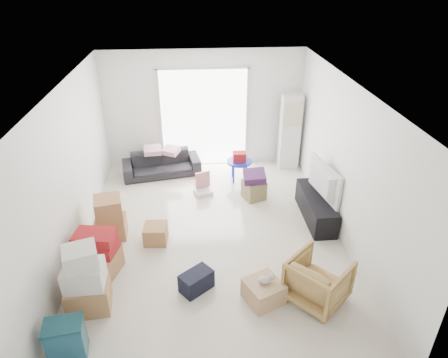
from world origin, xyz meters
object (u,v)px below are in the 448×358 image
television (318,193)px  kids_table (239,160)px  storage_bins (66,339)px  ottoman (254,189)px  tv_console (316,207)px  ac_tower (290,132)px  wood_crate (264,291)px  sofa (161,161)px  armchair (318,278)px

television → kids_table: kids_table is taller
storage_bins → ottoman: size_ratio=1.35×
television → kids_table: bearing=28.2°
tv_console → storage_bins: size_ratio=2.67×
ac_tower → wood_crate: (-1.28, -4.19, -0.71)m
ottoman → television: bearing=-38.0°
sofa → kids_table: size_ratio=2.57×
wood_crate → storage_bins: bearing=-164.4°
tv_console → sofa: sofa is taller
armchair → storage_bins: (-3.33, -0.67, -0.12)m
armchair → storage_bins: 3.40m
ac_tower → storage_bins: bearing=-128.1°
storage_bins → ac_tower: bearing=51.9°
armchair → sofa: bearing=-11.8°
tv_console → television: size_ratio=1.29×
ac_tower → kids_table: 1.40m
ac_tower → ottoman: (-1.01, -1.36, -0.68)m
television → storage_bins: television is taller
ottoman → storage_bins: bearing=-128.7°
ac_tower → sofa: size_ratio=1.01×
ac_tower → armchair: ac_tower is taller
television → storage_bins: size_ratio=2.08×
ac_tower → armchair: size_ratio=2.26×
tv_console → sofa: size_ratio=0.83×
kids_table → sofa: bearing=166.5°
wood_crate → sofa: bearing=112.5°
storage_bins → sofa: bearing=79.4°
tv_console → armchair: 2.13m
television → wood_crate: television is taller
television → armchair: 2.13m
armchair → ottoman: armchair is taller
sofa → storage_bins: size_ratio=3.22×
storage_bins → kids_table: size_ratio=0.80×
armchair → television: bearing=-58.2°
tv_console → television: 0.31m
television → ottoman: television is taller
sofa → armchair: 4.76m
television → armchair: bearing=154.6°
ottoman → wood_crate: size_ratio=0.82×
ac_tower → storage_bins: size_ratio=3.25×
sofa → kids_table: bearing=-23.8°
television → armchair: armchair is taller
tv_console → ottoman: bearing=142.0°
television → armchair: (-0.57, -2.05, -0.16)m
ac_tower → television: bearing=-88.7°
ac_tower → tv_console: bearing=-88.7°
armchair → wood_crate: armchair is taller
television → wood_crate: (-1.33, -2.01, -0.39)m
ac_tower → tv_console: 2.28m
sofa → television: bearing=-44.4°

